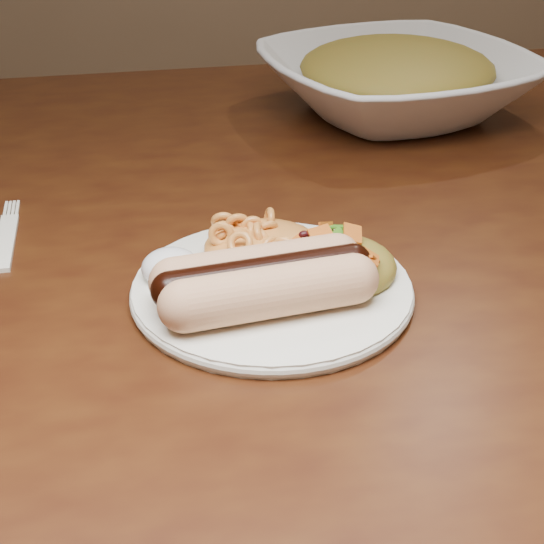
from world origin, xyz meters
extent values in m
cube|color=#3C1D0A|center=(0.00, 0.00, 0.73)|extent=(1.60, 0.90, 0.04)
cylinder|color=silver|center=(0.09, -0.17, 0.76)|extent=(0.23, 0.23, 0.01)
cylinder|color=#D6B283|center=(0.08, -0.21, 0.78)|extent=(0.13, 0.05, 0.04)
cylinder|color=#D6B283|center=(0.08, -0.18, 0.78)|extent=(0.13, 0.05, 0.04)
cylinder|color=black|center=(0.08, -0.20, 0.78)|extent=(0.14, 0.04, 0.03)
ellipsoid|color=gold|center=(0.09, -0.12, 0.78)|extent=(0.12, 0.12, 0.04)
ellipsoid|color=white|center=(0.01, -0.14, 0.77)|extent=(0.05, 0.05, 0.03)
ellipsoid|color=#B34E18|center=(0.14, -0.16, 0.77)|extent=(0.09, 0.09, 0.04)
cube|color=white|center=(-0.12, -0.04, 0.75)|extent=(0.02, 0.14, 0.00)
imported|color=silver|center=(0.31, 0.21, 0.79)|extent=(0.36, 0.36, 0.07)
ellipsoid|color=#B34E18|center=(0.31, 0.21, 0.80)|extent=(0.29, 0.29, 0.06)
camera|label=1|loc=(-0.02, -0.70, 1.08)|focal=55.00mm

